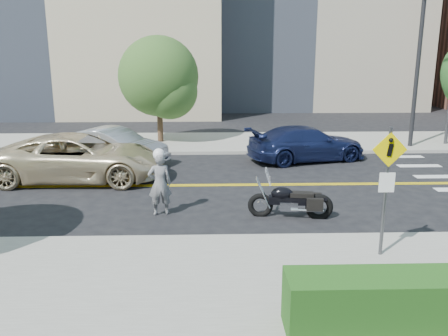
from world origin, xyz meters
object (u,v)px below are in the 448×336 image
at_px(parked_car_silver, 114,146).
at_px(pedestrian_sign, 387,180).
at_px(parked_car_blue, 307,144).
at_px(suv, 79,158).
at_px(motorcyclist, 160,182).
at_px(motorcycle, 291,193).

bearing_deg(parked_car_silver, pedestrian_sign, -115.40).
bearing_deg(parked_car_blue, suv, 91.94).
height_order(motorcyclist, suv, motorcyclist).
bearing_deg(pedestrian_sign, parked_car_blue, 88.57).
xyz_separation_m(motorcyclist, parked_car_silver, (-2.59, 6.32, -0.24)).
xyz_separation_m(motorcycle, parked_car_blue, (1.87, 7.10, 0.03)).
bearing_deg(suv, motorcycle, -118.99).
relative_size(motorcyclist, parked_car_silver, 0.43).
relative_size(motorcyclist, motorcycle, 0.85).
distance_m(pedestrian_sign, parked_car_blue, 10.12).
bearing_deg(parked_car_silver, suv, -172.80).
bearing_deg(suv, pedestrian_sign, -127.77).
distance_m(suv, parked_car_silver, 2.59).
xyz_separation_m(motorcyclist, motorcycle, (3.82, -0.34, -0.28)).
height_order(pedestrian_sign, motorcycle, pedestrian_sign).
bearing_deg(motorcycle, suv, 157.12).
xyz_separation_m(motorcyclist, suv, (-3.37, 3.85, -0.13)).
bearing_deg(parked_car_silver, parked_car_blue, -62.26).
distance_m(motorcyclist, parked_car_silver, 6.84).
relative_size(pedestrian_sign, motorcyclist, 1.49).
xyz_separation_m(pedestrian_sign, suv, (-8.81, 7.14, -1.09)).
distance_m(pedestrian_sign, parked_car_silver, 12.58).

